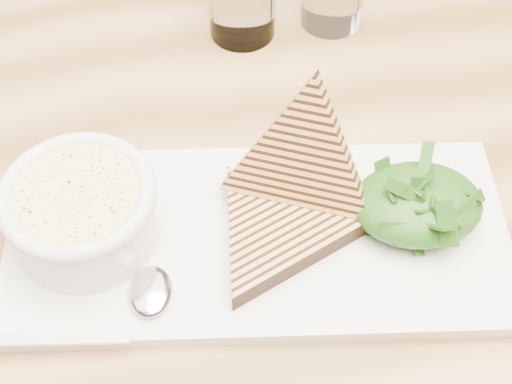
{
  "coord_description": "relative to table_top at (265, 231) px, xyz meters",
  "views": [
    {
      "loc": [
        -0.25,
        -0.2,
        1.3
      ],
      "look_at": [
        -0.21,
        0.17,
        0.81
      ],
      "focal_mm": 50.0,
      "sensor_mm": 36.0,
      "label": 1
    }
  ],
  "objects": [
    {
      "name": "spoon_bowl",
      "position": [
        -0.1,
        -0.08,
        0.04
      ],
      "size": [
        0.04,
        0.05,
        0.01
      ],
      "primitive_type": "ellipsoid",
      "rotation": [
        0.0,
        0.0,
        -0.07
      ],
      "color": "silver",
      "rests_on": "platter"
    },
    {
      "name": "bowl_rim",
      "position": [
        -0.16,
        -0.01,
        0.09
      ],
      "size": [
        0.13,
        0.13,
        0.01
      ],
      "primitive_type": "torus",
      "color": "white",
      "rests_on": "soup_bowl"
    },
    {
      "name": "sandwich_flat",
      "position": [
        0.0,
        -0.03,
        0.05
      ],
      "size": [
        0.21,
        0.21,
        0.02
      ],
      "primitive_type": null,
      "rotation": [
        0.0,
        0.0,
        0.48
      ],
      "color": "tan",
      "rests_on": "platter"
    },
    {
      "name": "table_top",
      "position": [
        0.0,
        0.0,
        0.0
      ],
      "size": [
        1.4,
        1.01,
        0.04
      ],
      "primitive_type": "cube",
      "rotation": [
        0.0,
        0.0,
        0.1
      ],
      "color": "#B48250",
      "rests_on": "ground"
    },
    {
      "name": "salad_base",
      "position": [
        0.13,
        -0.02,
        0.06
      ],
      "size": [
        0.12,
        0.09,
        0.04
      ],
      "primitive_type": "ellipsoid",
      "color": "#103E0C",
      "rests_on": "platter"
    },
    {
      "name": "soup",
      "position": [
        -0.16,
        -0.01,
        0.09
      ],
      "size": [
        0.11,
        0.11,
        0.01
      ],
      "primitive_type": "cylinder",
      "color": "#D8CC85",
      "rests_on": "soup_bowl"
    },
    {
      "name": "platter",
      "position": [
        -0.01,
        -0.03,
        0.03
      ],
      "size": [
        0.46,
        0.23,
        0.02
      ],
      "primitive_type": "cube",
      "rotation": [
        0.0,
        0.0,
        -0.07
      ],
      "color": "white",
      "rests_on": "table_top"
    },
    {
      "name": "arugula_pile",
      "position": [
        0.13,
        -0.02,
        0.06
      ],
      "size": [
        0.11,
        0.1,
        0.05
      ],
      "primitive_type": null,
      "color": "#305A1A",
      "rests_on": "platter"
    },
    {
      "name": "sandwich_lean",
      "position": [
        0.03,
        0.01,
        0.09
      ],
      "size": [
        0.2,
        0.2,
        0.18
      ],
      "primitive_type": null,
      "rotation": [
        1.12,
        0.0,
        -0.37
      ],
      "color": "tan",
      "rests_on": "sandwich_flat"
    },
    {
      "name": "soup_bowl",
      "position": [
        -0.16,
        -0.01,
        0.06
      ],
      "size": [
        0.13,
        0.13,
        0.05
      ],
      "primitive_type": "cylinder",
      "color": "white",
      "rests_on": "platter"
    },
    {
      "name": "spoon_handle",
      "position": [
        -0.18,
        -0.11,
        0.04
      ],
      "size": [
        0.12,
        0.02,
        0.0
      ],
      "primitive_type": "cube",
      "rotation": [
        0.0,
        0.0,
        -0.07
      ],
      "color": "silver",
      "rests_on": "platter"
    }
  ]
}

